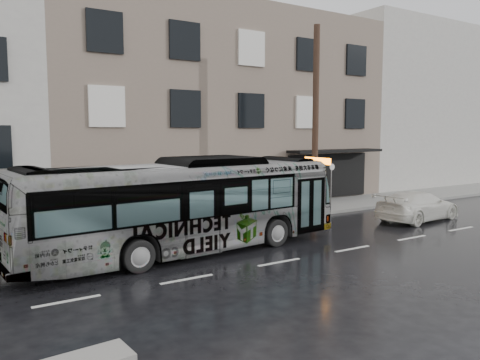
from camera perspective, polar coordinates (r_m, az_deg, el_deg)
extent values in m
plane|color=black|center=(16.95, -0.34, -8.06)|extent=(120.00, 120.00, 0.00)
cube|color=gray|center=(21.16, -7.38, -5.10)|extent=(90.00, 3.60, 0.15)
cube|color=#75665A|center=(30.02, -5.09, 8.54)|extent=(20.00, 12.00, 11.00)
cube|color=beige|center=(42.24, 18.76, 8.14)|extent=(18.00, 12.00, 12.00)
cylinder|color=#402A20|center=(23.01, 9.19, 7.20)|extent=(0.30, 0.30, 9.00)
cylinder|color=slate|center=(23.90, 11.04, -0.81)|extent=(0.06, 0.06, 2.40)
imported|color=#B2B2B2|center=(15.85, -6.82, -3.14)|extent=(11.73, 3.64, 3.22)
imported|color=white|center=(23.15, 20.81, -2.95)|extent=(4.92, 2.38, 1.38)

